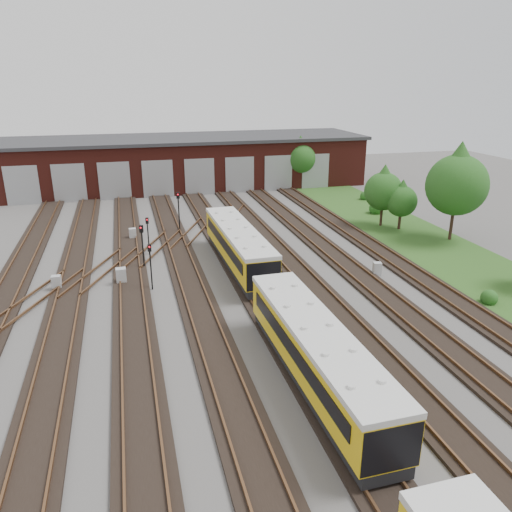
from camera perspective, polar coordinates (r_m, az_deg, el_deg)
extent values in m
plane|color=#4C4946|center=(29.92, -2.08, -7.32)|extent=(120.00, 120.00, 0.00)
cube|color=black|center=(29.63, -21.54, -8.91)|extent=(2.40, 70.00, 0.18)
cube|color=brown|center=(29.66, -22.96, -8.72)|extent=(0.10, 70.00, 0.15)
cube|color=brown|center=(29.46, -20.18, -8.54)|extent=(0.10, 70.00, 0.15)
cube|color=black|center=(29.32, -13.71, -8.32)|extent=(2.40, 70.00, 0.18)
cube|color=brown|center=(29.26, -15.15, -8.16)|extent=(0.10, 70.00, 0.15)
cube|color=brown|center=(29.25, -12.32, -7.92)|extent=(0.10, 70.00, 0.15)
cube|color=black|center=(29.56, -5.89, -7.58)|extent=(2.40, 70.00, 0.18)
cube|color=brown|center=(29.40, -7.30, -7.44)|extent=(0.10, 70.00, 0.15)
cube|color=brown|center=(29.59, -4.52, -7.15)|extent=(0.10, 70.00, 0.15)
cube|color=black|center=(30.33, 1.63, -6.73)|extent=(2.40, 70.00, 0.18)
cube|color=brown|center=(30.08, 0.32, -6.61)|extent=(0.10, 70.00, 0.15)
cube|color=brown|center=(30.45, 2.94, -6.29)|extent=(0.10, 70.00, 0.15)
cube|color=black|center=(31.59, 8.65, -5.83)|extent=(2.40, 70.00, 0.18)
cube|color=brown|center=(31.26, 7.45, -5.72)|extent=(0.10, 70.00, 0.15)
cube|color=brown|center=(31.79, 9.86, -5.40)|extent=(0.10, 70.00, 0.15)
cube|color=black|center=(33.29, 15.02, -4.94)|extent=(2.40, 70.00, 0.18)
cube|color=brown|center=(32.89, 13.95, -4.83)|extent=(0.10, 70.00, 0.15)
cube|color=brown|center=(33.57, 16.11, -4.52)|extent=(0.10, 70.00, 0.15)
cube|color=black|center=(35.36, 20.69, -4.09)|extent=(2.40, 70.00, 0.18)
cube|color=brown|center=(34.90, 19.76, -3.99)|extent=(0.10, 70.00, 0.15)
cube|color=brown|center=(35.70, 21.67, -3.70)|extent=(0.10, 70.00, 0.15)
cube|color=brown|center=(38.48, -17.18, -1.48)|extent=(5.40, 9.62, 0.15)
cube|color=brown|center=(42.22, -11.64, 0.90)|extent=(5.40, 9.62, 0.15)
cube|color=brown|center=(46.36, -7.03, 2.86)|extent=(5.40, 9.62, 0.15)
cube|color=brown|center=(35.25, -23.84, -4.31)|extent=(5.40, 9.62, 0.15)
cube|color=brown|center=(50.78, -3.20, 4.48)|extent=(5.40, 9.62, 0.15)
cube|color=#511A14|center=(67.11, -9.84, 10.38)|extent=(50.00, 12.00, 6.00)
cube|color=#2F2F32|center=(66.68, -10.00, 13.05)|extent=(51.00, 12.50, 0.40)
cube|color=gray|center=(62.10, -25.16, 7.31)|extent=(3.60, 0.12, 4.40)
cube|color=gray|center=(61.39, -20.55, 7.80)|extent=(3.60, 0.12, 4.40)
cube|color=gray|center=(61.08, -15.86, 8.25)|extent=(3.60, 0.12, 4.40)
cube|color=gray|center=(61.19, -11.14, 8.65)|extent=(3.60, 0.12, 4.40)
cube|color=gray|center=(61.70, -6.45, 8.98)|extent=(3.60, 0.12, 4.40)
cube|color=gray|center=(62.60, -1.87, 9.25)|extent=(3.60, 0.12, 4.40)
cube|color=gray|center=(63.89, 2.56, 9.45)|extent=(3.60, 0.12, 4.40)
cube|color=gray|center=(65.53, 6.80, 9.60)|extent=(3.60, 0.12, 4.40)
cube|color=#254818|center=(45.77, 18.80, 1.40)|extent=(8.00, 55.00, 0.05)
cube|color=black|center=(23.96, 6.80, -13.31)|extent=(2.29, 13.33, 0.53)
cube|color=yellow|center=(23.31, 6.93, -10.75)|extent=(2.55, 13.33, 1.95)
cube|color=silver|center=(22.77, 7.04, -8.35)|extent=(2.64, 13.33, 0.27)
cube|color=black|center=(22.82, 4.19, -10.73)|extent=(0.27, 11.69, 0.75)
cube|color=black|center=(23.63, 9.61, -9.83)|extent=(0.27, 11.69, 0.75)
cube|color=black|center=(37.74, -2.01, -0.43)|extent=(2.29, 13.33, 0.53)
cube|color=yellow|center=(37.33, -2.03, 1.36)|extent=(2.55, 13.33, 1.95)
cube|color=silver|center=(36.99, -2.05, 2.98)|extent=(2.64, 13.33, 0.27)
cube|color=black|center=(37.01, -3.79, 1.52)|extent=(0.27, 11.69, 0.75)
cube|color=black|center=(37.54, -0.30, 1.83)|extent=(0.27, 11.69, 0.75)
cylinder|color=black|center=(34.24, -11.90, -1.64)|extent=(0.10, 0.10, 2.74)
cube|color=black|center=(33.69, -12.09, 0.91)|extent=(0.24, 0.15, 0.49)
sphere|color=red|center=(33.57, -12.09, 1.02)|extent=(0.12, 0.12, 0.12)
cylinder|color=black|center=(41.18, -12.19, 1.91)|extent=(0.10, 0.10, 2.60)
cube|color=black|center=(40.75, -12.35, 3.97)|extent=(0.25, 0.15, 0.48)
sphere|color=red|center=(40.63, -12.35, 4.06)|extent=(0.12, 0.12, 0.12)
cylinder|color=black|center=(38.19, -12.78, 0.62)|extent=(0.11, 0.11, 2.83)
cube|color=black|center=(37.69, -12.98, 3.04)|extent=(0.31, 0.26, 0.54)
sphere|color=red|center=(37.55, -12.98, 3.16)|extent=(0.13, 0.13, 0.13)
cylinder|color=black|center=(46.65, -8.79, 4.60)|extent=(0.11, 0.11, 3.19)
cube|color=black|center=(46.20, -8.91, 6.85)|extent=(0.31, 0.22, 0.57)
sphere|color=red|center=(46.07, -8.90, 6.96)|extent=(0.14, 0.14, 0.14)
cube|color=#ABADB0|center=(36.43, -21.84, -2.84)|extent=(0.63, 0.53, 0.99)
cube|color=#ABADB0|center=(45.66, -13.91, 2.48)|extent=(0.63, 0.54, 1.00)
cube|color=#ABADB0|center=(35.95, -15.14, -2.23)|extent=(0.70, 0.59, 1.15)
cube|color=#ABADB0|center=(50.55, -2.33, 4.65)|extent=(0.64, 0.58, 0.89)
cube|color=#ABADB0|center=(37.36, 13.67, -1.42)|extent=(0.66, 0.58, 0.95)
cylinder|color=#301D15|center=(66.06, 4.99, 8.72)|extent=(0.27, 0.27, 2.07)
sphere|color=#1A4112|center=(65.59, 5.06, 11.09)|extent=(4.03, 4.03, 4.03)
cone|color=#1A4112|center=(65.39, 5.10, 12.33)|extent=(3.46, 3.46, 2.88)
cylinder|color=#301D15|center=(49.76, 14.11, 4.39)|extent=(0.25, 0.25, 1.86)
sphere|color=#1A4112|center=(49.19, 14.35, 7.18)|extent=(3.62, 3.62, 3.62)
cone|color=#1A4112|center=(48.94, 14.48, 8.65)|extent=(3.10, 3.10, 2.58)
cylinder|color=#301D15|center=(47.14, 21.42, 3.28)|extent=(0.27, 0.27, 2.68)
sphere|color=#1A4112|center=(46.34, 21.97, 7.52)|extent=(5.22, 5.22, 5.22)
cone|color=#1A4112|center=(46.02, 22.27, 9.78)|extent=(4.47, 4.47, 3.73)
cylinder|color=#301D15|center=(49.10, 16.07, 3.78)|extent=(0.27, 0.27, 1.49)
sphere|color=#1A4112|center=(48.61, 16.29, 6.03)|extent=(2.90, 2.90, 2.90)
cone|color=#1A4112|center=(48.39, 16.41, 7.22)|extent=(2.48, 2.48, 2.07)
sphere|color=#1A4112|center=(35.07, 25.14, -4.12)|extent=(1.07, 1.07, 1.07)
sphere|color=#1A4112|center=(54.28, 13.57, 5.48)|extent=(1.47, 1.47, 1.47)
sphere|color=#1A4112|center=(60.37, 12.37, 6.84)|extent=(1.18, 1.18, 1.18)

